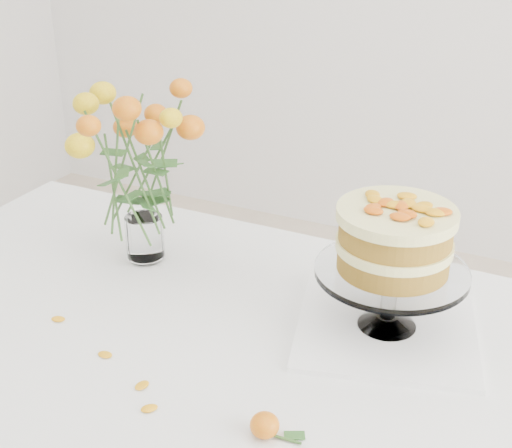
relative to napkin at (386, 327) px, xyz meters
The scene contains 9 objects.
table 0.34m from the napkin, 147.36° to the right, with size 1.43×0.93×0.76m.
napkin is the anchor object (origin of this frame).
cake_stand 0.16m from the napkin, 90.00° to the right, with size 0.26×0.26×0.23m.
rose_vase 0.57m from the napkin, behind, with size 0.25×0.25×0.39m.
loose_rose_far 0.34m from the napkin, 103.50° to the right, with size 0.08×0.04×0.04m.
stray_petal_a 0.48m from the napkin, 145.05° to the right, with size 0.03×0.02×0.00m, color orange.
stray_petal_b 0.43m from the napkin, 133.10° to the right, with size 0.03×0.02×0.00m, color orange.
stray_petal_c 0.44m from the napkin, 125.73° to the right, with size 0.03×0.02×0.00m, color orange.
stray_petal_d 0.58m from the napkin, 157.04° to the right, with size 0.03×0.02×0.00m, color orange.
Camera 1 is at (0.53, -0.86, 1.47)m, focal length 50.00 mm.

